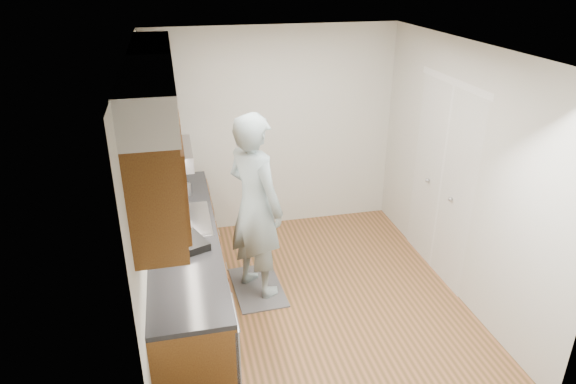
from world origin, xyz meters
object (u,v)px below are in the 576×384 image
at_px(person, 255,194).
at_px(steel_can, 188,190).
at_px(soap_bottle_a, 179,183).
at_px(dish_rack, 179,245).
at_px(soap_bottle_b, 181,187).

bearing_deg(person, steel_can, 23.12).
distance_m(soap_bottle_a, dish_rack, 1.07).
height_order(person, soap_bottle_a, person).
bearing_deg(steel_can, person, -35.16).
bearing_deg(dish_rack, soap_bottle_b, 64.91).
height_order(soap_bottle_a, dish_rack, soap_bottle_a).
xyz_separation_m(person, steel_can, (-0.63, 0.44, -0.08)).
xyz_separation_m(person, dish_rack, (-0.76, -0.63, -0.11)).
relative_size(steel_can, dish_rack, 0.31).
relative_size(soap_bottle_a, soap_bottle_b, 1.76).
bearing_deg(soap_bottle_a, steel_can, 2.28).
height_order(person, steel_can, person).
distance_m(soap_bottle_a, steel_can, 0.12).
bearing_deg(soap_bottle_a, soap_bottle_b, 63.33).
distance_m(steel_can, dish_rack, 1.08).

